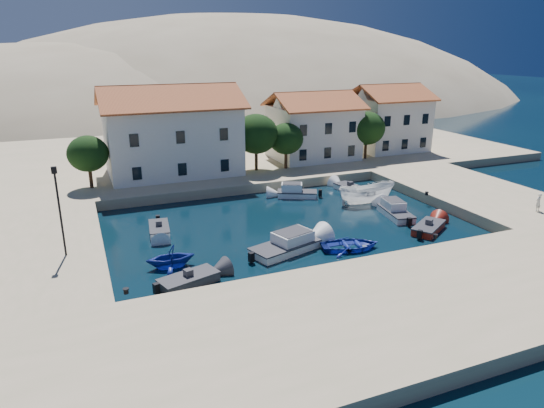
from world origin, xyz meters
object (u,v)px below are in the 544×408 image
at_px(building_right, 388,117).
at_px(cabin_cruiser_east, 396,212).
at_px(lamppost, 59,203).
at_px(rowboat_south, 350,249).
at_px(boat_east, 366,203).
at_px(cabin_cruiser_south, 285,246).
at_px(pedestrian, 538,202).
at_px(building_mid, 313,125).
at_px(building_left, 172,129).

distance_m(building_right, cabin_cruiser_east, 26.35).
relative_size(lamppost, cabin_cruiser_east, 1.33).
xyz_separation_m(rowboat_south, boat_east, (7.26, 9.08, 0.00)).
height_order(cabin_cruiser_south, pedestrian, pedestrian).
bearing_deg(cabin_cruiser_east, lamppost, 101.12).
xyz_separation_m(building_right, rowboat_south, (-21.65, -26.49, -5.47)).
bearing_deg(building_mid, pedestrian, -72.25).
height_order(rowboat_south, boat_east, boat_east).
distance_m(building_left, building_right, 30.07).
bearing_deg(building_mid, lamppost, -144.55).
bearing_deg(building_left, rowboat_south, -71.18).
bearing_deg(building_left, cabin_cruiser_south, -81.16).
bearing_deg(lamppost, building_right, 27.93).
relative_size(building_left, pedestrian, 9.31).
distance_m(building_mid, boat_east, 17.39).
xyz_separation_m(rowboat_south, pedestrian, (18.12, -0.97, 1.79)).
height_order(building_left, pedestrian, building_left).
height_order(building_right, boat_east, building_right).
relative_size(building_left, rowboat_south, 3.30).
relative_size(rowboat_south, pedestrian, 2.82).
xyz_separation_m(cabin_cruiser_east, pedestrian, (10.52, -5.74, 1.31)).
bearing_deg(cabin_cruiser_east, pedestrian, -108.05).
xyz_separation_m(building_right, lamppost, (-41.50, -22.00, -0.72)).
relative_size(building_right, cabin_cruiser_east, 2.01).
bearing_deg(rowboat_south, building_mid, -8.61).
bearing_deg(building_mid, cabin_cruiser_east, -95.66).
bearing_deg(rowboat_south, building_left, 30.95).
bearing_deg(lamppost, pedestrian, -8.18).
bearing_deg(building_mid, cabin_cruiser_south, -120.90).
distance_m(building_left, cabin_cruiser_south, 23.98).
bearing_deg(boat_east, pedestrian, -125.24).
xyz_separation_m(building_left, building_right, (30.00, 2.00, -0.46)).
height_order(lamppost, cabin_cruiser_south, lamppost).
bearing_deg(rowboat_south, lamppost, 89.38).
relative_size(building_right, cabin_cruiser_south, 1.61).
xyz_separation_m(cabin_cruiser_south, pedestrian, (22.88, -2.38, 1.31)).
relative_size(rowboat_south, boat_east, 0.77).
relative_size(building_right, lamppost, 1.52).
distance_m(cabin_cruiser_south, cabin_cruiser_east, 12.81).
height_order(building_right, lamppost, building_right).
xyz_separation_m(building_mid, cabin_cruiser_east, (-2.05, -20.73, -4.75)).
height_order(cabin_cruiser_south, boat_east, cabin_cruiser_south).
bearing_deg(building_mid, building_right, 4.76).
bearing_deg(lamppost, building_mid, 35.45).
bearing_deg(cabin_cruiser_south, building_right, 26.10).
relative_size(building_right, pedestrian, 5.98).
height_order(cabin_cruiser_south, rowboat_south, cabin_cruiser_south).
height_order(building_left, cabin_cruiser_east, building_left).
distance_m(boat_east, pedestrian, 14.91).
relative_size(building_right, rowboat_south, 2.12).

